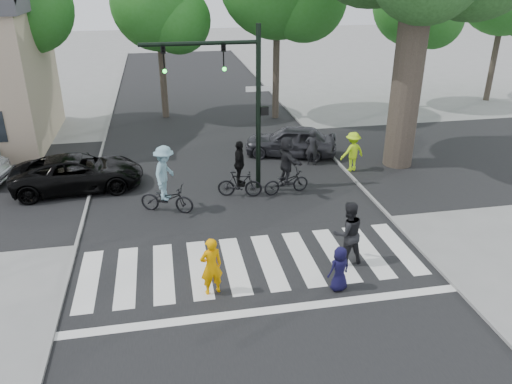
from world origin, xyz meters
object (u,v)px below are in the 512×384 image
(traffic_signal, at_px, (235,87))
(pedestrian_child, at_px, (339,269))
(cyclist_left, at_px, (166,184))
(car_suv, at_px, (78,173))
(cyclist_mid, at_px, (240,174))
(pedestrian_adult, at_px, (348,233))
(car_grey, at_px, (291,141))
(pedestrian_woman, at_px, (211,266))
(cyclist_right, at_px, (287,168))

(traffic_signal, height_order, pedestrian_child, traffic_signal)
(cyclist_left, xyz_separation_m, car_suv, (-3.21, 2.58, -0.37))
(pedestrian_child, height_order, cyclist_mid, cyclist_mid)
(pedestrian_adult, distance_m, cyclist_mid, 5.49)
(pedestrian_adult, height_order, car_grey, pedestrian_adult)
(traffic_signal, relative_size, car_suv, 1.26)
(traffic_signal, xyz_separation_m, cyclist_left, (-2.61, -1.41, -2.87))
(pedestrian_woman, xyz_separation_m, pedestrian_child, (3.26, -0.47, -0.18))
(car_suv, bearing_deg, cyclist_left, -132.92)
(cyclist_left, bearing_deg, pedestrian_adult, -40.81)
(pedestrian_woman, height_order, car_grey, pedestrian_woman)
(cyclist_left, relative_size, cyclist_mid, 1.12)
(pedestrian_woman, relative_size, pedestrian_child, 1.29)
(cyclist_mid, distance_m, car_suv, 6.14)
(pedestrian_adult, bearing_deg, cyclist_left, -46.40)
(traffic_signal, distance_m, car_suv, 6.77)
(traffic_signal, xyz_separation_m, pedestrian_adult, (2.28, -5.64, -2.96))
(traffic_signal, distance_m, cyclist_left, 4.13)
(pedestrian_woman, height_order, cyclist_right, cyclist_right)
(cyclist_mid, distance_m, cyclist_right, 1.74)
(traffic_signal, height_order, cyclist_right, traffic_signal)
(cyclist_left, bearing_deg, car_grey, 39.86)
(cyclist_left, bearing_deg, pedestrian_woman, -78.70)
(car_suv, relative_size, car_grey, 1.18)
(pedestrian_child, distance_m, cyclist_mid, 6.42)
(pedestrian_adult, bearing_deg, traffic_signal, -73.53)
(pedestrian_child, height_order, car_suv, car_suv)
(traffic_signal, height_order, car_suv, traffic_signal)
(traffic_signal, bearing_deg, cyclist_right, -21.11)
(pedestrian_adult, relative_size, car_suv, 0.40)
(cyclist_right, bearing_deg, cyclist_left, -170.61)
(car_suv, bearing_deg, car_grey, -80.85)
(pedestrian_child, bearing_deg, traffic_signal, -92.92)
(pedestrian_child, relative_size, car_suv, 0.26)
(cyclist_mid, relative_size, car_suv, 0.45)
(cyclist_right, bearing_deg, traffic_signal, 158.89)
(pedestrian_child, bearing_deg, cyclist_mid, -91.91)
(pedestrian_child, bearing_deg, car_suv, -63.44)
(cyclist_left, distance_m, cyclist_mid, 2.77)
(traffic_signal, relative_size, pedestrian_child, 4.81)
(pedestrian_adult, xyz_separation_m, car_suv, (-8.11, 6.81, -0.28))
(car_grey, bearing_deg, cyclist_left, -30.45)
(pedestrian_adult, relative_size, cyclist_mid, 0.89)
(pedestrian_child, xyz_separation_m, car_suv, (-7.46, 8.02, 0.04))
(traffic_signal, distance_m, pedestrian_woman, 7.28)
(car_suv, xyz_separation_m, car_grey, (8.77, 2.06, 0.02))
(pedestrian_woman, height_order, cyclist_left, cyclist_left)
(traffic_signal, bearing_deg, car_grey, 47.67)
(cyclist_left, bearing_deg, traffic_signal, 28.32)
(pedestrian_woman, relative_size, cyclist_mid, 0.76)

